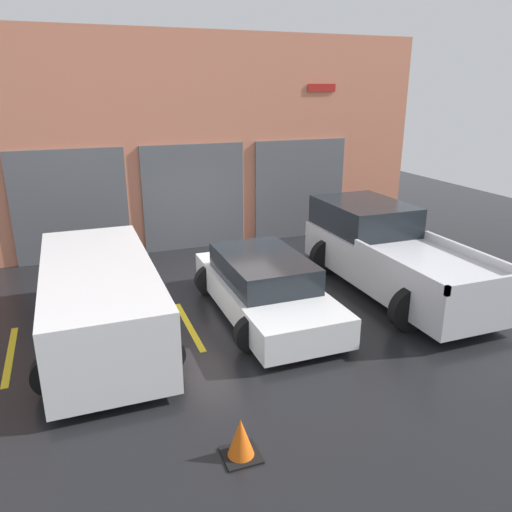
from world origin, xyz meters
name	(u,v)px	position (x,y,z in m)	size (l,w,h in m)	color
ground_plane	(235,281)	(0.00, 0.00, 0.00)	(28.00, 28.00, 0.00)	black
shophouse_building	(196,146)	(-0.01, 3.29, 2.89)	(13.57, 0.68, 5.89)	#D17A5B
pickup_truck	(389,253)	(3.20, -1.65, 0.85)	(2.60, 5.34, 1.80)	silver
sedan_white	(264,287)	(0.00, -1.94, 0.58)	(2.22, 4.43, 1.23)	white
sedan_side	(100,299)	(-3.20, -1.97, 0.81)	(2.35, 4.93, 1.48)	white
parking_stripe_far_left	(10,355)	(-4.80, -1.97, 0.00)	(0.12, 2.20, 0.01)	gold
parking_stripe_left	(189,326)	(-1.60, -1.97, 0.00)	(0.12, 2.20, 0.01)	gold
parking_stripe_centre	(333,302)	(1.60, -1.97, 0.00)	(0.12, 2.20, 0.01)	gold
parking_stripe_right	(450,283)	(4.80, -1.97, 0.00)	(0.12, 2.20, 0.01)	gold
traffic_cone	(241,439)	(-1.84, -5.79, 0.25)	(0.47, 0.47, 0.55)	black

